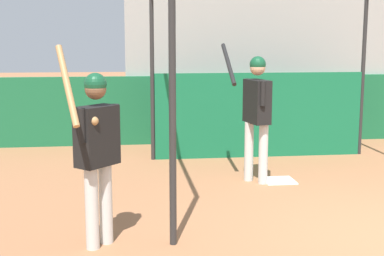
% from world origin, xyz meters
% --- Properties ---
extents(outfield_wall, '(24.00, 0.12, 1.33)m').
position_xyz_m(outfield_wall, '(0.00, 5.54, 0.66)').
color(outfield_wall, '#196038').
rests_on(outfield_wall, ground).
extents(bleacher_section, '(5.95, 3.20, 3.01)m').
position_xyz_m(bleacher_section, '(0.00, 7.20, 1.50)').
color(bleacher_section, '#9E9E99').
rests_on(bleacher_section, ground).
extents(batting_cage, '(3.76, 3.95, 2.87)m').
position_xyz_m(batting_cage, '(-0.69, 3.48, 1.25)').
color(batting_cage, '#282828').
rests_on(batting_cage, ground).
extents(home_plate, '(0.44, 0.44, 0.02)m').
position_xyz_m(home_plate, '(-0.80, 2.48, 0.01)').
color(home_plate, white).
rests_on(home_plate, ground).
extents(player_batter, '(0.57, 0.91, 1.97)m').
position_xyz_m(player_batter, '(-1.16, 2.49, 1.10)').
color(player_batter, silver).
rests_on(player_batter, ground).
extents(player_waiting, '(0.59, 0.73, 1.98)m').
position_xyz_m(player_waiting, '(-3.26, 0.30, 1.03)').
color(player_waiting, silver).
rests_on(player_waiting, ground).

